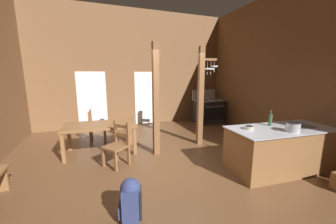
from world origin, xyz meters
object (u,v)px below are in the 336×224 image
object	(u,v)px
stove_range	(208,110)
backpack	(130,198)
kitchen_island	(280,149)
stockpot_on_counter	(293,127)
ladderback_chair_near_window	(117,145)
mixing_bowl_on_counter	(249,128)
bottle_tall_on_counter	(270,120)
ladderback_chair_by_post	(96,127)
dining_table	(100,127)

from	to	relation	value
stove_range	backpack	xyz separation A→B (m)	(-4.01, -4.50, -0.17)
kitchen_island	stove_range	xyz separation A→B (m)	(0.88, 4.13, 0.04)
stockpot_on_counter	ladderback_chair_near_window	bearing A→B (deg)	151.60
stockpot_on_counter	mixing_bowl_on_counter	world-z (taller)	stockpot_on_counter
ladderback_chair_near_window	mixing_bowl_on_counter	size ratio (longest dim) A/B	5.26
bottle_tall_on_counter	ladderback_chair_by_post	bearing A→B (deg)	140.23
stove_range	ladderback_chair_near_window	bearing A→B (deg)	-145.39
ladderback_chair_by_post	bottle_tall_on_counter	distance (m)	4.52
mixing_bowl_on_counter	backpack	bearing A→B (deg)	-167.64
backpack	bottle_tall_on_counter	distance (m)	3.19
ladderback_chair_near_window	mixing_bowl_on_counter	distance (m)	2.74
kitchen_island	bottle_tall_on_counter	distance (m)	0.62
dining_table	ladderback_chair_by_post	bearing A→B (deg)	97.47
stove_range	backpack	bearing A→B (deg)	-131.70
dining_table	stockpot_on_counter	bearing A→B (deg)	-36.85
stove_range	stockpot_on_counter	size ratio (longest dim) A/B	4.11
ladderback_chair_near_window	stockpot_on_counter	xyz separation A→B (m)	(3.04, -1.64, 0.53)
kitchen_island	mixing_bowl_on_counter	distance (m)	0.86
kitchen_island	stove_range	distance (m)	4.22
ladderback_chair_by_post	bottle_tall_on_counter	xyz separation A→B (m)	(3.44, -2.87, 0.57)
dining_table	bottle_tall_on_counter	bearing A→B (deg)	-31.18
kitchen_island	bottle_tall_on_counter	xyz separation A→B (m)	(-0.08, 0.23, 0.57)
ladderback_chair_by_post	kitchen_island	bearing A→B (deg)	-41.29
mixing_bowl_on_counter	bottle_tall_on_counter	bearing A→B (deg)	6.35
stockpot_on_counter	mixing_bowl_on_counter	size ratio (longest dim) A/B	1.78
kitchen_island	backpack	size ratio (longest dim) A/B	3.73
ladderback_chair_near_window	ladderback_chair_by_post	distance (m)	1.77
mixing_bowl_on_counter	dining_table	bearing A→B (deg)	142.49
dining_table	ladderback_chair_near_window	size ratio (longest dim) A/B	1.84
bottle_tall_on_counter	stockpot_on_counter	bearing A→B (deg)	-87.86
ladderback_chair_by_post	stockpot_on_counter	size ratio (longest dim) A/B	2.96
dining_table	backpack	xyz separation A→B (m)	(0.28, -2.62, -0.34)
backpack	mixing_bowl_on_counter	world-z (taller)	mixing_bowl_on_counter
stove_range	bottle_tall_on_counter	distance (m)	4.05
mixing_bowl_on_counter	bottle_tall_on_counter	size ratio (longest dim) A/B	0.56
ladderback_chair_near_window	stockpot_on_counter	bearing A→B (deg)	-28.40
stove_range	backpack	distance (m)	6.03
dining_table	ladderback_chair_near_window	xyz separation A→B (m)	(0.31, -0.87, -0.20)
ladderback_chair_near_window	stockpot_on_counter	size ratio (longest dim) A/B	2.96
kitchen_island	ladderback_chair_by_post	distance (m)	4.69
dining_table	backpack	world-z (taller)	dining_table
kitchen_island	backpack	distance (m)	3.16
dining_table	backpack	bearing A→B (deg)	-83.80
ladderback_chair_near_window	dining_table	bearing A→B (deg)	109.76
stove_range	dining_table	size ratio (longest dim) A/B	0.76
ladderback_chair_by_post	mixing_bowl_on_counter	distance (m)	4.10
stove_range	ladderback_chair_by_post	bearing A→B (deg)	-166.83
ladderback_chair_by_post	bottle_tall_on_counter	size ratio (longest dim) A/B	2.96
dining_table	backpack	size ratio (longest dim) A/B	2.93
stove_range	dining_table	xyz separation A→B (m)	(-4.29, -1.88, 0.17)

